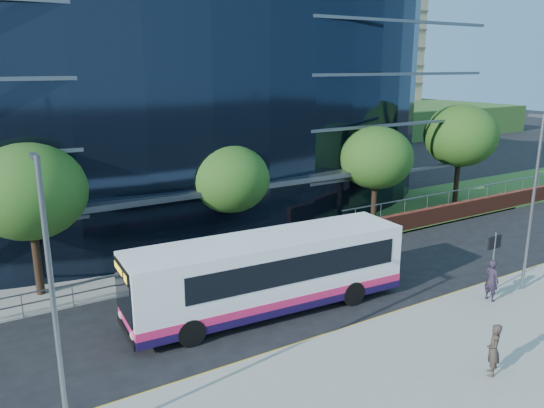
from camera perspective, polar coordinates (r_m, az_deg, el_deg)
ground at (r=24.28m, az=12.79°, el=-10.41°), size 200.00×200.00×0.00m
pavement_near at (r=21.41m, az=22.44°, el=-14.60°), size 80.00×8.00×0.15m
kerb at (r=23.62m, az=14.51°, el=-11.05°), size 80.00×0.25×0.16m
yellow_line_outer at (r=23.78m, az=14.15°, el=-11.04°), size 80.00×0.08×0.01m
yellow_line_inner at (r=23.87m, az=13.89°, el=-10.92°), size 80.00×0.08×0.01m
far_forecourt at (r=29.95m, az=-10.81°, el=-5.28°), size 50.00×8.00×0.10m
grass_verge at (r=48.79m, az=24.14°, el=1.49°), size 36.00×8.00×0.12m
glass_office at (r=38.21m, az=-13.98°, el=11.07°), size 44.00×23.10×16.00m
retaining_wall at (r=43.42m, az=25.20°, el=0.61°), size 34.00×0.40×2.11m
guard_railings at (r=25.52m, az=-11.84°, el=-7.08°), size 24.00×0.05×1.10m
apartment_block at (r=86.94m, az=1.72°, el=15.38°), size 60.00×42.00×30.00m
street_sign at (r=25.80m, az=22.76°, el=-4.56°), size 0.85×0.09×2.80m
tree_far_a at (r=25.17m, az=-24.67°, el=1.20°), size 4.95×4.95×6.98m
tree_far_b at (r=28.64m, az=-4.51°, el=2.69°), size 4.29×4.29×6.05m
tree_far_c at (r=33.85m, az=11.15°, el=4.89°), size 4.62×4.62×6.51m
tree_far_d at (r=40.98m, az=19.63°, el=6.92°), size 5.28×5.28×7.44m
tree_dist_e at (r=68.44m, az=4.03°, el=10.00°), size 4.62×4.62×6.51m
tree_dist_f at (r=80.26m, az=12.66°, el=10.15°), size 4.29×4.29×6.05m
streetlight_west at (r=14.56m, az=-22.49°, el=-9.63°), size 0.15×0.77×8.00m
streetlight_east at (r=26.10m, az=26.23°, el=0.52°), size 0.15×0.77×8.00m
city_bus at (r=22.45m, az=-0.12°, el=-7.33°), size 12.21×3.49×3.27m
pedestrian at (r=25.22m, az=22.55°, el=-7.55°), size 0.49×0.71×1.88m
pedestrian_b at (r=19.57m, az=22.72°, el=-14.27°), size 0.78×0.77×1.81m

